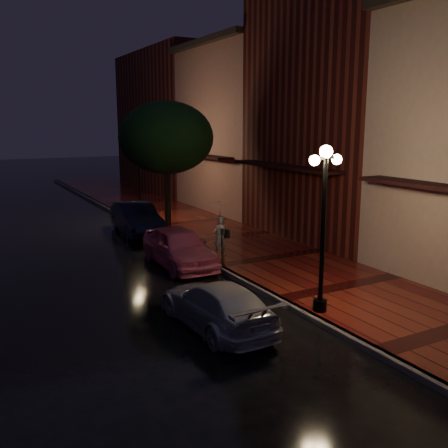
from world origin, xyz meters
TOP-DOWN VIEW (x-y plane):
  - ground at (0.00, 0.00)m, footprint 120.00×120.00m
  - sidewalk at (2.25, 0.00)m, footprint 4.50×60.00m
  - curb at (0.00, 0.00)m, footprint 0.25×60.00m
  - storefront_mid at (7.00, 2.00)m, footprint 5.00×8.00m
  - storefront_far at (7.00, 10.00)m, footprint 5.00×8.00m
  - storefront_extra at (7.00, 20.00)m, footprint 5.00×12.00m
  - streetlamp_near at (0.35, -5.00)m, footprint 0.96×0.36m
  - streetlamp_far at (0.35, 9.00)m, footprint 0.96×0.36m
  - street_tree at (0.61, 5.99)m, footprint 4.16×4.16m
  - pink_car at (-1.01, 1.06)m, footprint 1.77×4.15m
  - navy_car at (-0.60, 6.85)m, footprint 1.84×4.44m
  - silver_car at (-2.37, -4.34)m, footprint 1.73×4.02m
  - woman_with_umbrella at (0.60, 1.02)m, footprint 0.87×0.89m
  - parking_meter at (0.15, 0.03)m, footprint 0.14×0.13m

SIDE VIEW (x-z plane):
  - ground at x=0.00m, z-range 0.00..0.00m
  - sidewalk at x=2.25m, z-range 0.00..0.15m
  - curb at x=0.00m, z-range 0.00..0.15m
  - silver_car at x=-2.37m, z-range 0.00..1.16m
  - pink_car at x=-1.01m, z-range 0.00..1.40m
  - navy_car at x=-0.60m, z-range 0.00..1.43m
  - parking_meter at x=0.15m, z-range 0.29..1.57m
  - woman_with_umbrella at x=0.60m, z-range 0.49..2.58m
  - streetlamp_near at x=0.35m, z-range 0.45..4.76m
  - streetlamp_far at x=0.35m, z-range 0.45..4.76m
  - street_tree at x=0.61m, z-range 1.34..7.14m
  - storefront_far at x=7.00m, z-range 0.00..9.00m
  - storefront_extra at x=7.00m, z-range 0.00..10.00m
  - storefront_mid at x=7.00m, z-range 0.00..11.00m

